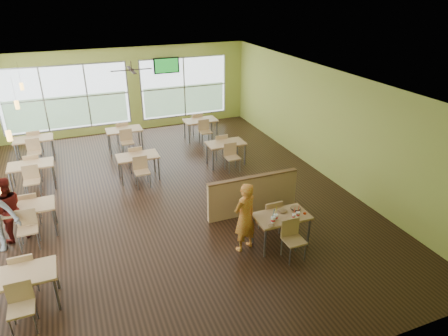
{
  "coord_description": "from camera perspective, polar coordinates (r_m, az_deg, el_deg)",
  "views": [
    {
      "loc": [
        -1.94,
        -9.44,
        5.36
      ],
      "look_at": [
        1.46,
        -0.95,
        1.09
      ],
      "focal_mm": 32.0,
      "sensor_mm": 36.0,
      "label": 1
    }
  ],
  "objects": [
    {
      "name": "tv_backwall",
      "position": [
        16.05,
        -8.23,
        14.3
      ],
      "size": [
        1.0,
        0.07,
        0.6
      ],
      "color": "black",
      "rests_on": "wall_back"
    },
    {
      "name": "man_plaid",
      "position": [
        8.6,
        2.99,
        -7.04
      ],
      "size": [
        0.68,
        0.55,
        1.61
      ],
      "primitive_type": "imported",
      "rotation": [
        0.0,
        0.0,
        3.46
      ],
      "color": "#DD5618",
      "rests_on": "floor"
    },
    {
      "name": "cup_yellow",
      "position": [
        8.63,
        7.39,
        -6.96
      ],
      "size": [
        0.1,
        0.1,
        0.36
      ],
      "color": "white",
      "rests_on": "main_table"
    },
    {
      "name": "window_bays",
      "position": [
        13.12,
        -23.98,
        5.59
      ],
      "size": [
        9.24,
        10.24,
        2.38
      ],
      "color": "white",
      "rests_on": "room"
    },
    {
      "name": "ketchup_cup",
      "position": [
        8.97,
        11.46,
        -6.36
      ],
      "size": [
        0.06,
        0.06,
        0.03
      ],
      "primitive_type": "cylinder",
      "color": "#B92600",
      "rests_on": "main_table"
    },
    {
      "name": "wrapper_left",
      "position": [
        8.43,
        6.79,
        -8.17
      ],
      "size": [
        0.15,
        0.14,
        0.04
      ],
      "primitive_type": "ellipsoid",
      "rotation": [
        0.0,
        0.0,
        -0.07
      ],
      "color": "#957148",
      "rests_on": "main_table"
    },
    {
      "name": "half_wall_divider",
      "position": [
        10.06,
        4.14,
        -3.82
      ],
      "size": [
        2.4,
        0.14,
        1.04
      ],
      "color": "tan",
      "rests_on": "floor"
    },
    {
      "name": "wrapper_right",
      "position": [
        8.71,
        10.01,
        -7.25
      ],
      "size": [
        0.14,
        0.13,
        0.03
      ],
      "primitive_type": "ellipsoid",
      "rotation": [
        0.0,
        0.0,
        0.15
      ],
      "color": "#957148",
      "rests_on": "main_table"
    },
    {
      "name": "pendant_lights",
      "position": [
        10.6,
        -27.89,
        6.16
      ],
      "size": [
        0.11,
        7.31,
        0.86
      ],
      "color": "#2D2119",
      "rests_on": "ceiling"
    },
    {
      "name": "main_table",
      "position": [
        8.91,
        8.22,
        -7.36
      ],
      "size": [
        1.22,
        1.52,
        0.87
      ],
      "color": "tan",
      "rests_on": "floor"
    },
    {
      "name": "room",
      "position": [
        10.34,
        -9.52,
        3.32
      ],
      "size": [
        12.0,
        12.04,
        3.2
      ],
      "color": "black",
      "rests_on": "ground"
    },
    {
      "name": "dining_tables",
      "position": [
        12.15,
        -15.86,
        1.07
      ],
      "size": [
        6.92,
        8.72,
        0.87
      ],
      "color": "tan",
      "rests_on": "floor"
    },
    {
      "name": "wrapper_mid",
      "position": [
        8.97,
        8.4,
        -6.04
      ],
      "size": [
        0.24,
        0.22,
        0.05
      ],
      "primitive_type": "ellipsoid",
      "rotation": [
        0.0,
        0.0,
        0.2
      ],
      "color": "#957148",
      "rests_on": "main_table"
    },
    {
      "name": "ceiling_fan",
      "position": [
        12.82,
        -13.09,
        13.51
      ],
      "size": [
        1.25,
        1.25,
        0.29
      ],
      "color": "#2D2119",
      "rests_on": "ceiling"
    },
    {
      "name": "cup_red_far",
      "position": [
        8.82,
        10.53,
        -6.5
      ],
      "size": [
        0.09,
        0.09,
        0.32
      ],
      "color": "white",
      "rests_on": "main_table"
    },
    {
      "name": "patron_maroon",
      "position": [
        10.12,
        -28.65,
        -5.29
      ],
      "size": [
        0.91,
        0.81,
        1.55
      ],
      "primitive_type": "imported",
      "rotation": [
        0.0,
        0.0,
        3.5
      ],
      "color": "#5F140F",
      "rests_on": "floor"
    },
    {
      "name": "food_basket",
      "position": [
        9.09,
        10.19,
        -5.7
      ],
      "size": [
        0.23,
        0.23,
        0.05
      ],
      "color": "black",
      "rests_on": "main_table"
    },
    {
      "name": "cup_blue",
      "position": [
        8.52,
        7.03,
        -7.35
      ],
      "size": [
        0.11,
        0.11,
        0.38
      ],
      "color": "white",
      "rests_on": "main_table"
    },
    {
      "name": "cup_red_near",
      "position": [
        8.73,
        9.96,
        -6.79
      ],
      "size": [
        0.09,
        0.09,
        0.32
      ],
      "color": "white",
      "rests_on": "main_table"
    }
  ]
}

